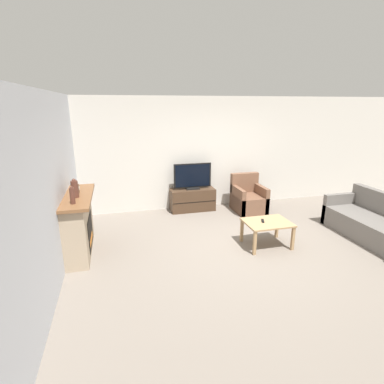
% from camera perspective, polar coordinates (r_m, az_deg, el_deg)
% --- Properties ---
extents(ground_plane, '(24.00, 24.00, 0.00)m').
position_cam_1_polar(ground_plane, '(5.67, 10.51, -10.17)').
color(ground_plane, slate).
extents(wall_back, '(12.00, 0.06, 2.70)m').
position_cam_1_polar(wall_back, '(7.45, 3.16, 7.40)').
color(wall_back, beige).
rests_on(wall_back, ground).
extents(wall_left, '(0.06, 12.00, 2.70)m').
position_cam_1_polar(wall_left, '(4.80, -24.90, 0.87)').
color(wall_left, silver).
rests_on(wall_left, ground).
extents(fireplace, '(0.48, 1.51, 1.04)m').
position_cam_1_polar(fireplace, '(5.54, -20.78, -5.67)').
color(fireplace, tan).
rests_on(fireplace, ground).
extents(mantel_vase_left, '(0.07, 0.07, 0.28)m').
position_cam_1_polar(mantel_vase_left, '(4.91, -21.85, -0.62)').
color(mantel_vase_left, '#512D23').
rests_on(mantel_vase_left, fireplace).
extents(mantel_vase_centre_left, '(0.11, 0.11, 0.32)m').
position_cam_1_polar(mantel_vase_centre_left, '(5.23, -21.44, 0.59)').
color(mantel_vase_centre_left, '#512D23').
rests_on(mantel_vase_centre_left, fireplace).
extents(mantel_clock, '(0.08, 0.11, 0.15)m').
position_cam_1_polar(mantel_clock, '(5.50, -21.06, 0.58)').
color(mantel_clock, brown).
rests_on(mantel_clock, fireplace).
extents(tv_stand, '(1.07, 0.43, 0.54)m').
position_cam_1_polar(tv_stand, '(7.31, 0.10, -1.47)').
color(tv_stand, '#422D1E').
rests_on(tv_stand, ground).
extents(tv, '(0.91, 0.18, 0.63)m').
position_cam_1_polar(tv, '(7.16, 0.11, 2.84)').
color(tv, black).
rests_on(tv, tv_stand).
extents(armchair, '(0.70, 0.76, 0.88)m').
position_cam_1_polar(armchair, '(7.41, 10.66, -1.36)').
color(armchair, brown).
rests_on(armchair, ground).
extents(coffee_table, '(0.82, 0.63, 0.47)m').
position_cam_1_polar(coffee_table, '(5.63, 14.14, -6.14)').
color(coffee_table, '#A37F56').
rests_on(coffee_table, ground).
extents(remote, '(0.09, 0.15, 0.02)m').
position_cam_1_polar(remote, '(5.59, 13.33, -5.36)').
color(remote, black).
rests_on(remote, coffee_table).
extents(couch, '(0.88, 2.12, 0.85)m').
position_cam_1_polar(couch, '(6.72, 32.29, -5.64)').
color(couch, '#66605B').
rests_on(couch, ground).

